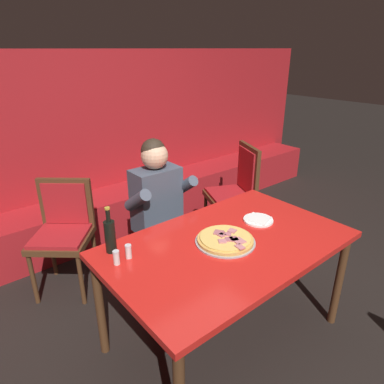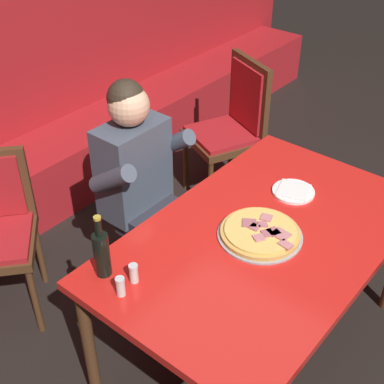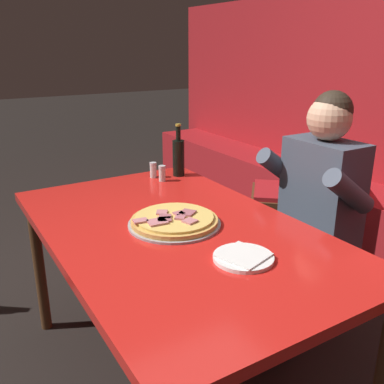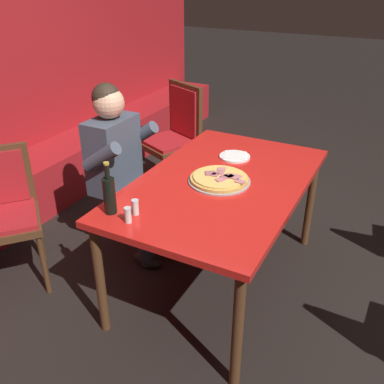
{
  "view_description": "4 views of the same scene",
  "coord_description": "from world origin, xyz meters",
  "px_view_note": "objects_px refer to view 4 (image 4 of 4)",
  "views": [
    {
      "loc": [
        -1.37,
        -1.3,
        1.9
      ],
      "look_at": [
        -0.04,
        0.32,
        1.02
      ],
      "focal_mm": 32.0,
      "sensor_mm": 36.0,
      "label": 1
    },
    {
      "loc": [
        -1.62,
        -0.92,
        2.31
      ],
      "look_at": [
        -0.11,
        0.33,
        0.92
      ],
      "focal_mm": 50.0,
      "sensor_mm": 36.0,
      "label": 2
    },
    {
      "loc": [
        1.39,
        -0.77,
        1.47
      ],
      "look_at": [
        0.01,
        0.08,
        0.91
      ],
      "focal_mm": 40.0,
      "sensor_mm": 36.0,
      "label": 3
    },
    {
      "loc": [
        -2.16,
        -0.92,
        1.95
      ],
      "look_at": [
        -0.19,
        0.11,
        0.76
      ],
      "focal_mm": 40.0,
      "sensor_mm": 36.0,
      "label": 4
    }
  ],
  "objects_px": {
    "shaker_oregano": "(135,208)",
    "beer_bottle": "(109,194)",
    "main_dining_table": "(221,191)",
    "dining_chair_by_booth": "(176,132)",
    "plate_white_paper": "(235,156)",
    "pizza": "(219,179)",
    "dining_chair_far_right": "(2,207)",
    "shaker_red_pepper_flakes": "(128,216)",
    "diner_seated_blue_shirt": "(124,166)"
  },
  "relations": [
    {
      "from": "pizza",
      "to": "shaker_red_pepper_flakes",
      "type": "height_order",
      "value": "shaker_red_pepper_flakes"
    },
    {
      "from": "shaker_oregano",
      "to": "dining_chair_by_booth",
      "type": "xyz_separation_m",
      "value": [
        1.65,
        0.7,
        -0.23
      ]
    },
    {
      "from": "beer_bottle",
      "to": "shaker_oregano",
      "type": "xyz_separation_m",
      "value": [
        0.04,
        -0.13,
        -0.07
      ]
    },
    {
      "from": "plate_white_paper",
      "to": "shaker_red_pepper_flakes",
      "type": "xyz_separation_m",
      "value": [
        -1.02,
        0.17,
        0.03
      ]
    },
    {
      "from": "main_dining_table",
      "to": "dining_chair_by_booth",
      "type": "distance_m",
      "value": 1.43
    },
    {
      "from": "main_dining_table",
      "to": "dining_chair_far_right",
      "type": "relative_size",
      "value": 1.68
    },
    {
      "from": "dining_chair_by_booth",
      "to": "dining_chair_far_right",
      "type": "xyz_separation_m",
      "value": [
        -1.69,
        0.34,
        -0.02
      ]
    },
    {
      "from": "pizza",
      "to": "shaker_oregano",
      "type": "height_order",
      "value": "shaker_oregano"
    },
    {
      "from": "beer_bottle",
      "to": "dining_chair_by_booth",
      "type": "height_order",
      "value": "beer_bottle"
    },
    {
      "from": "plate_white_paper",
      "to": "shaker_oregano",
      "type": "xyz_separation_m",
      "value": [
        -0.94,
        0.18,
        0.03
      ]
    },
    {
      "from": "beer_bottle",
      "to": "dining_chair_far_right",
      "type": "bearing_deg",
      "value": 89.22
    },
    {
      "from": "diner_seated_blue_shirt",
      "to": "beer_bottle",
      "type": "bearing_deg",
      "value": -149.46
    },
    {
      "from": "beer_bottle",
      "to": "shaker_oregano",
      "type": "distance_m",
      "value": 0.15
    },
    {
      "from": "shaker_oregano",
      "to": "dining_chair_far_right",
      "type": "relative_size",
      "value": 0.09
    },
    {
      "from": "shaker_red_pepper_flakes",
      "to": "diner_seated_blue_shirt",
      "type": "distance_m",
      "value": 0.85
    },
    {
      "from": "shaker_oregano",
      "to": "pizza",
      "type": "bearing_deg",
      "value": -22.91
    },
    {
      "from": "dining_chair_by_booth",
      "to": "dining_chair_far_right",
      "type": "height_order",
      "value": "dining_chair_by_booth"
    },
    {
      "from": "pizza",
      "to": "beer_bottle",
      "type": "bearing_deg",
      "value": 148.87
    },
    {
      "from": "pizza",
      "to": "shaker_red_pepper_flakes",
      "type": "distance_m",
      "value": 0.68
    },
    {
      "from": "main_dining_table",
      "to": "dining_chair_by_booth",
      "type": "height_order",
      "value": "dining_chair_by_booth"
    },
    {
      "from": "beer_bottle",
      "to": "plate_white_paper",
      "type": "bearing_deg",
      "value": -17.22
    },
    {
      "from": "shaker_red_pepper_flakes",
      "to": "dining_chair_by_booth",
      "type": "bearing_deg",
      "value": 22.16
    },
    {
      "from": "diner_seated_blue_shirt",
      "to": "plate_white_paper",
      "type": "bearing_deg",
      "value": -62.67
    },
    {
      "from": "pizza",
      "to": "dining_chair_by_booth",
      "type": "distance_m",
      "value": 1.45
    },
    {
      "from": "pizza",
      "to": "plate_white_paper",
      "type": "height_order",
      "value": "pizza"
    },
    {
      "from": "dining_chair_far_right",
      "to": "diner_seated_blue_shirt",
      "type": "bearing_deg",
      "value": -40.79
    },
    {
      "from": "beer_bottle",
      "to": "main_dining_table",
      "type": "bearing_deg",
      "value": -30.86
    },
    {
      "from": "plate_white_paper",
      "to": "diner_seated_blue_shirt",
      "type": "height_order",
      "value": "diner_seated_blue_shirt"
    },
    {
      "from": "pizza",
      "to": "shaker_oregano",
      "type": "relative_size",
      "value": 4.42
    },
    {
      "from": "shaker_oregano",
      "to": "beer_bottle",
      "type": "bearing_deg",
      "value": 109.35
    },
    {
      "from": "main_dining_table",
      "to": "diner_seated_blue_shirt",
      "type": "relative_size",
      "value": 1.22
    },
    {
      "from": "main_dining_table",
      "to": "dining_chair_by_booth",
      "type": "relative_size",
      "value": 1.54
    },
    {
      "from": "plate_white_paper",
      "to": "diner_seated_blue_shirt",
      "type": "bearing_deg",
      "value": 117.33
    },
    {
      "from": "plate_white_paper",
      "to": "beer_bottle",
      "type": "distance_m",
      "value": 1.04
    },
    {
      "from": "dining_chair_by_booth",
      "to": "dining_chair_far_right",
      "type": "relative_size",
      "value": 1.09
    },
    {
      "from": "beer_bottle",
      "to": "shaker_red_pepper_flakes",
      "type": "relative_size",
      "value": 3.4
    },
    {
      "from": "shaker_oregano",
      "to": "dining_chair_by_booth",
      "type": "bearing_deg",
      "value": 22.83
    },
    {
      "from": "pizza",
      "to": "dining_chair_far_right",
      "type": "bearing_deg",
      "value": 114.82
    },
    {
      "from": "main_dining_table",
      "to": "shaker_oregano",
      "type": "bearing_deg",
      "value": 157.13
    },
    {
      "from": "shaker_red_pepper_flakes",
      "to": "shaker_oregano",
      "type": "distance_m",
      "value": 0.09
    },
    {
      "from": "diner_seated_blue_shirt",
      "to": "dining_chair_far_right",
      "type": "height_order",
      "value": "diner_seated_blue_shirt"
    },
    {
      "from": "shaker_oregano",
      "to": "dining_chair_by_booth",
      "type": "distance_m",
      "value": 1.81
    },
    {
      "from": "beer_bottle",
      "to": "dining_chair_far_right",
      "type": "height_order",
      "value": "beer_bottle"
    },
    {
      "from": "shaker_red_pepper_flakes",
      "to": "dining_chair_far_right",
      "type": "xyz_separation_m",
      "value": [
        0.05,
        1.05,
        -0.26
      ]
    },
    {
      "from": "shaker_oregano",
      "to": "dining_chair_far_right",
      "type": "height_order",
      "value": "dining_chair_far_right"
    },
    {
      "from": "diner_seated_blue_shirt",
      "to": "shaker_red_pepper_flakes",
      "type": "bearing_deg",
      "value": -142.65
    },
    {
      "from": "pizza",
      "to": "dining_chair_far_right",
      "type": "height_order",
      "value": "dining_chair_far_right"
    },
    {
      "from": "plate_white_paper",
      "to": "beer_bottle",
      "type": "height_order",
      "value": "beer_bottle"
    },
    {
      "from": "main_dining_table",
      "to": "plate_white_paper",
      "type": "relative_size",
      "value": 7.42
    },
    {
      "from": "main_dining_table",
      "to": "pizza",
      "type": "bearing_deg",
      "value": 158.5
    }
  ]
}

